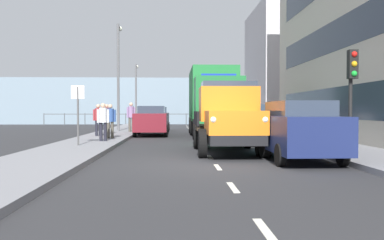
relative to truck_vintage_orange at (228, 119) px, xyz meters
name	(u,v)px	position (x,y,z in m)	size (l,w,h in m)	color
ground_plane	(197,139)	(0.71, -7.08, -1.18)	(80.00, 80.00, 0.00)	#2D2D30
sidewalk_left	(289,138)	(-4.01, -7.08, -1.10)	(2.62, 41.90, 0.15)	gray
sidewalk_right	(103,138)	(5.43, -7.08, -1.10)	(2.62, 41.90, 0.15)	gray
road_centreline_markings	(197,140)	(0.71, -6.82, -1.17)	(0.12, 38.43, 0.01)	silver
building_far_block	(289,68)	(-8.57, -23.53, 4.13)	(6.50, 10.05, 10.61)	#B7B2B7
sea_horizon	(185,101)	(0.71, -31.04, 1.32)	(80.00, 0.80, 5.00)	gray
seawall_railing	(186,116)	(0.71, -27.44, -0.26)	(28.08, 0.08, 1.20)	#4C5156
truck_vintage_orange	(228,119)	(0.00, 0.00, 0.00)	(2.17, 5.64, 2.43)	black
lorry_cargo_green	(213,100)	(-0.37, -9.64, 0.90)	(2.58, 8.20, 3.87)	#1E7033
car_navy_kerbside_near	(297,130)	(-1.75, 2.03, -0.28)	(1.83, 4.36, 1.72)	navy
car_teal_kerbside_1	(256,123)	(-1.75, -4.11, -0.28)	(1.80, 4.16, 1.72)	#1E6670
car_silver_kerbside_2	(237,120)	(-1.75, -9.95, -0.28)	(1.90, 4.28, 1.72)	#B7BABF
car_red_kerbside_3	(224,118)	(-1.75, -16.13, -0.28)	(1.82, 4.15, 1.72)	#B21E1E
car_maroon_oppositeside_0	(152,120)	(3.17, -10.25, -0.28)	(1.89, 4.43, 1.72)	maroon
car_black_oppositeside_1	(156,119)	(3.17, -15.76, -0.28)	(1.89, 4.09, 1.72)	black
pedestrian_couple_a	(103,119)	(4.90, -3.98, -0.07)	(0.53, 0.34, 1.63)	black
pedestrian_strolling	(110,118)	(4.86, -5.70, -0.08)	(0.53, 0.34, 1.62)	#4C473D
pedestrian_by_lamp	(98,117)	(5.78, -7.66, -0.06)	(0.53, 0.34, 1.65)	black
pedestrian_in_dark_coat	(107,116)	(5.66, -9.50, -0.04)	(0.53, 0.34, 1.68)	black
pedestrian_with_bag	(131,114)	(4.54, -11.94, 0.05)	(0.53, 0.34, 1.82)	#4C473D
traffic_light_near	(352,78)	(-3.73, 1.19, 1.29)	(0.28, 0.41, 3.20)	black
lamp_post_promenade	(119,68)	(5.47, -13.13, 3.05)	(0.32, 1.14, 6.90)	#59595B
lamp_post_far	(136,88)	(5.39, -24.50, 2.36)	(0.32, 1.14, 5.58)	#59595B
street_sign	(78,105)	(5.46, -1.80, 0.50)	(0.50, 0.07, 2.25)	#4C4C4C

